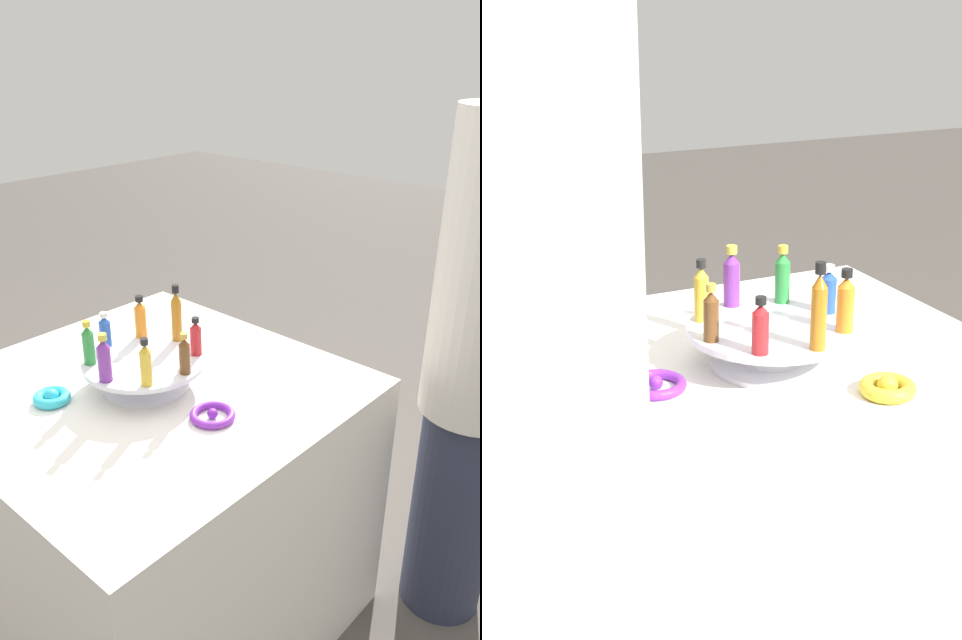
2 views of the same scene
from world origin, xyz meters
TOP-DOWN VIEW (x-y plane):
  - party_table at (0.00, 0.00)m, footprint 0.91×0.91m
  - display_stand at (0.00, 0.00)m, footprint 0.30×0.30m
  - bottle_orange at (-0.08, -0.10)m, footprint 0.03×0.03m
  - bottle_blue at (0.02, -0.13)m, footprint 0.03×0.03m
  - bottle_green at (0.10, -0.08)m, footprint 0.03×0.03m
  - bottle_purple at (0.13, 0.02)m, footprint 0.03×0.03m
  - bottle_gold at (0.08, 0.10)m, footprint 0.03×0.03m
  - bottle_brown at (-0.02, 0.13)m, footprint 0.03×0.03m
  - bottle_red at (-0.10, 0.08)m, footprint 0.03×0.03m
  - bottle_amber at (-0.13, -0.02)m, footprint 0.03×0.03m
  - ribbon_bow_gold at (-0.19, -0.12)m, footprint 0.10×0.10m
  - ribbon_bow_teal at (0.20, -0.11)m, footprint 0.09×0.09m
  - ribbon_bow_purple at (-0.01, 0.23)m, footprint 0.11×0.11m

SIDE VIEW (x-z plane):
  - party_table at x=0.00m, z-range 0.00..0.75m
  - ribbon_bow_purple at x=-0.01m, z-range 0.75..0.77m
  - ribbon_bow_teal at x=0.20m, z-range 0.75..0.78m
  - ribbon_bow_gold at x=-0.19m, z-range 0.75..0.78m
  - display_stand at x=0.00m, z-range 0.76..0.84m
  - bottle_blue at x=0.02m, z-range 0.82..0.92m
  - bottle_red at x=-0.10m, z-range 0.82..0.92m
  - bottle_brown at x=-0.02m, z-range 0.82..0.93m
  - bottle_green at x=0.10m, z-range 0.82..0.94m
  - bottle_orange at x=-0.08m, z-range 0.82..0.94m
  - bottle_gold at x=0.08m, z-range 0.82..0.94m
  - bottle_purple at x=0.13m, z-range 0.82..0.94m
  - bottle_amber at x=-0.13m, z-range 0.82..0.97m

